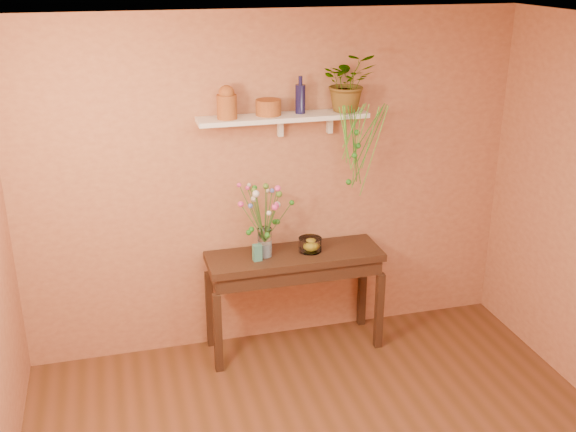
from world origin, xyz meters
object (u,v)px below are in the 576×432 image
sideboard (295,267)px  blue_bottle (300,98)px  glass_bowl (310,245)px  spider_plant (348,82)px  terracotta_jug (227,103)px  glass_vase (265,244)px  bouquet (265,207)px

sideboard → blue_bottle: bearing=60.5°
blue_bottle → glass_bowl: bearing=-69.4°
sideboard → spider_plant: (0.45, 0.13, 1.44)m
sideboard → blue_bottle: size_ratio=4.96×
sideboard → terracotta_jug: 1.42m
blue_bottle → glass_vase: blue_bottle is taller
sideboard → glass_bowl: (0.13, 0.01, 0.17)m
blue_bottle → bouquet: blue_bottle is taller
sideboard → bouquet: bearing=-179.7°
sideboard → spider_plant: 1.51m
terracotta_jug → spider_plant: (0.94, 0.03, 0.10)m
sideboard → blue_bottle: blue_bottle is taller
glass_vase → glass_bowl: bearing=-0.5°
blue_bottle → glass_bowl: (0.05, -0.13, -1.15)m
terracotta_jug → sideboard: bearing=-11.8°
glass_vase → glass_bowl: size_ratio=1.26×
spider_plant → terracotta_jug: bearing=-178.4°
glass_vase → bouquet: 0.32m
terracotta_jug → blue_bottle: (0.57, 0.04, -0.00)m
sideboard → glass_vase: glass_vase is taller
spider_plant → glass_bowl: size_ratio=2.40×
blue_bottle → terracotta_jug: bearing=-176.0°
bouquet → glass_bowl: bearing=1.4°
terracotta_jug → bouquet: terracotta_jug is taller
blue_bottle → glass_vase: size_ratio=1.21×
terracotta_jug → spider_plant: bearing=1.6°
blue_bottle → glass_bowl: 1.16m
sideboard → glass_bowl: bearing=3.3°
glass_vase → spider_plant: bearing=9.6°
blue_bottle → bouquet: 0.86m
terracotta_jug → glass_vase: (0.25, -0.09, -1.11)m
spider_plant → bouquet: 1.14m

